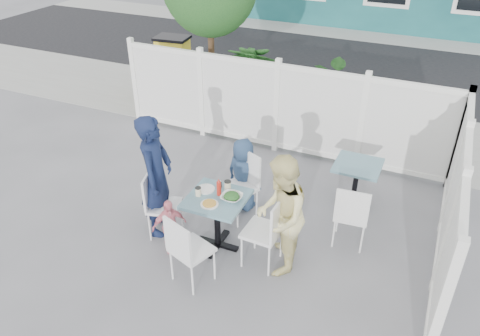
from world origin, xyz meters
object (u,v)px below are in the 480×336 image
at_px(utility_cabinet, 174,67).
at_px(man, 156,176).
at_px(spare_table, 357,173).
at_px(chair_near, 186,247).
at_px(toddler, 169,226).
at_px(woman, 280,216).
at_px(chair_right, 269,227).
at_px(boy, 243,175).
at_px(main_table, 217,209).
at_px(chair_left, 158,200).
at_px(chair_back, 243,180).

relative_size(utility_cabinet, man, 0.71).
xyz_separation_m(spare_table, chair_near, (-1.43, -2.42, 0.02)).
height_order(chair_near, toddler, chair_near).
height_order(woman, toddler, woman).
bearing_deg(woman, chair_near, -65.05).
distance_m(utility_cabinet, chair_right, 5.93).
relative_size(spare_table, chair_right, 0.69).
height_order(man, boy, man).
bearing_deg(toddler, man, 87.49).
relative_size(main_table, boy, 0.69).
bearing_deg(utility_cabinet, spare_table, -36.71).
height_order(utility_cabinet, boy, utility_cabinet).
bearing_deg(toddler, woman, -38.09).
xyz_separation_m(spare_table, man, (-2.29, -1.66, 0.32)).
bearing_deg(boy, chair_left, 66.15).
bearing_deg(utility_cabinet, chair_left, -68.12).
bearing_deg(chair_back, toddler, 88.66).
bearing_deg(chair_back, woman, 160.62).
height_order(spare_table, man, man).
xyz_separation_m(chair_back, toddler, (-0.53, -1.10, -0.18)).
height_order(utility_cabinet, spare_table, utility_cabinet).
distance_m(utility_cabinet, boy, 4.68).
relative_size(utility_cabinet, chair_left, 1.31).
relative_size(chair_left, chair_near, 0.98).
bearing_deg(main_table, utility_cabinet, 126.83).
bearing_deg(woman, chair_right, -96.17).
height_order(utility_cabinet, main_table, utility_cabinet).
xyz_separation_m(main_table, chair_back, (0.01, 0.77, -0.02)).
bearing_deg(chair_left, chair_near, 34.06).
xyz_separation_m(chair_right, toddler, (-1.24, -0.27, -0.19)).
relative_size(chair_back, woman, 0.63).
distance_m(spare_table, chair_left, 2.84).
distance_m(chair_right, man, 1.62).
height_order(spare_table, chair_right, chair_right).
bearing_deg(chair_near, main_table, 107.73).
distance_m(chair_right, woman, 0.24).
bearing_deg(chair_near, chair_left, 159.38).
xyz_separation_m(main_table, man, (-0.88, 0.00, 0.26)).
distance_m(chair_back, toddler, 1.23).
distance_m(utility_cabinet, chair_near, 6.04).
xyz_separation_m(spare_table, boy, (-1.47, -0.73, 0.02)).
distance_m(utility_cabinet, chair_back, 4.84).
relative_size(man, boy, 1.54).
xyz_separation_m(main_table, spare_table, (1.41, 1.67, -0.06)).
relative_size(chair_back, boy, 0.88).
height_order(chair_left, chair_near, chair_near).
bearing_deg(spare_table, chair_right, -111.73).
relative_size(chair_left, chair_back, 0.95).
xyz_separation_m(chair_left, woman, (1.68, 0.05, 0.23)).
distance_m(chair_left, chair_back, 1.20).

